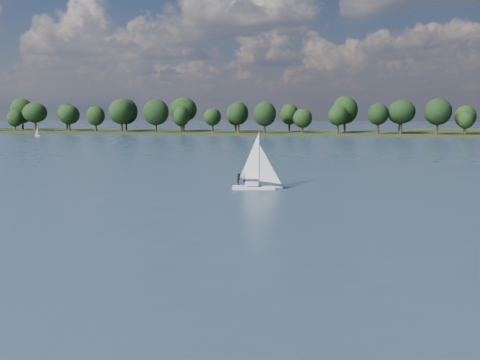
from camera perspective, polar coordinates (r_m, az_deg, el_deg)
name	(u,v)px	position (r m, az deg, el deg)	size (l,w,h in m)	color
ground	(271,156)	(121.70, 3.34, 2.58)	(700.00, 700.00, 0.00)	#233342
far_shore	(304,133)	(233.00, 6.88, 4.95)	(660.00, 40.00, 1.50)	black
sailboat	(254,172)	(71.21, 1.53, 0.83)	(6.31, 2.61, 8.06)	silver
dinghy_pink	(38,134)	(225.36, -20.75, 4.66)	(2.55, 1.15, 3.97)	silver
treeline	(292,115)	(230.03, 5.55, 6.96)	(561.85, 74.04, 17.67)	black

